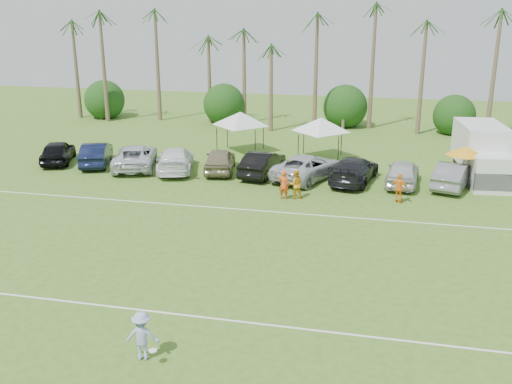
# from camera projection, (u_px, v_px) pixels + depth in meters

# --- Properties ---
(ground) EXTENTS (120.00, 120.00, 0.00)m
(ground) POSITION_uv_depth(u_px,v_px,m) (92.00, 335.00, 20.17)
(ground) COLOR #446B20
(ground) RESTS_ON ground
(field_lines) EXTENTS (80.00, 12.10, 0.01)m
(field_lines) POSITION_uv_depth(u_px,v_px,m) (172.00, 247.00, 27.61)
(field_lines) COLOR white
(field_lines) RESTS_ON ground
(palm_tree_0) EXTENTS (2.40, 2.40, 8.90)m
(palm_tree_0) POSITION_uv_depth(u_px,v_px,m) (68.00, 45.00, 57.73)
(palm_tree_0) COLOR brown
(palm_tree_0) RESTS_ON ground
(palm_tree_1) EXTENTS (2.40, 2.40, 9.90)m
(palm_tree_1) POSITION_uv_depth(u_px,v_px,m) (113.00, 37.00, 56.43)
(palm_tree_1) COLOR brown
(palm_tree_1) RESTS_ON ground
(palm_tree_2) EXTENTS (2.40, 2.40, 10.90)m
(palm_tree_2) POSITION_uv_depth(u_px,v_px,m) (160.00, 28.00, 55.13)
(palm_tree_2) COLOR brown
(palm_tree_2) RESTS_ON ground
(palm_tree_3) EXTENTS (2.40, 2.40, 11.90)m
(palm_tree_3) POSITION_uv_depth(u_px,v_px,m) (199.00, 19.00, 54.05)
(palm_tree_3) COLOR brown
(palm_tree_3) RESTS_ON ground
(palm_tree_4) EXTENTS (2.40, 2.40, 8.90)m
(palm_tree_4) POSITION_uv_depth(u_px,v_px,m) (240.00, 48.00, 54.01)
(palm_tree_4) COLOR brown
(palm_tree_4) RESTS_ON ground
(palm_tree_5) EXTENTS (2.40, 2.40, 9.90)m
(palm_tree_5) POSITION_uv_depth(u_px,v_px,m) (282.00, 39.00, 52.92)
(palm_tree_5) COLOR brown
(palm_tree_5) RESTS_ON ground
(palm_tree_6) EXTENTS (2.40, 2.40, 10.90)m
(palm_tree_6) POSITION_uv_depth(u_px,v_px,m) (325.00, 29.00, 51.83)
(palm_tree_6) COLOR brown
(palm_tree_6) RESTS_ON ground
(palm_tree_7) EXTENTS (2.40, 2.40, 11.90)m
(palm_tree_7) POSITION_uv_depth(u_px,v_px,m) (371.00, 20.00, 50.74)
(palm_tree_7) COLOR brown
(palm_tree_7) RESTS_ON ground
(palm_tree_8) EXTENTS (2.40, 2.40, 8.90)m
(palm_tree_8) POSITION_uv_depth(u_px,v_px,m) (426.00, 50.00, 50.50)
(palm_tree_8) COLOR brown
(palm_tree_8) RESTS_ON ground
(palm_tree_9) EXTENTS (2.40, 2.40, 9.90)m
(palm_tree_9) POSITION_uv_depth(u_px,v_px,m) (487.00, 41.00, 49.20)
(palm_tree_9) COLOR brown
(palm_tree_9) RESTS_ON ground
(bush_tree_0) EXTENTS (4.00, 4.00, 4.00)m
(bush_tree_0) POSITION_uv_depth(u_px,v_px,m) (105.00, 101.00, 59.78)
(bush_tree_0) COLOR brown
(bush_tree_0) RESTS_ON ground
(bush_tree_1) EXTENTS (4.00, 4.00, 4.00)m
(bush_tree_1) POSITION_uv_depth(u_px,v_px,m) (224.00, 105.00, 57.10)
(bush_tree_1) COLOR brown
(bush_tree_1) RESTS_ON ground
(bush_tree_2) EXTENTS (4.00, 4.00, 4.00)m
(bush_tree_2) POSITION_uv_depth(u_px,v_px,m) (344.00, 109.00, 54.62)
(bush_tree_2) COLOR brown
(bush_tree_2) RESTS_ON ground
(bush_tree_3) EXTENTS (4.00, 4.00, 4.00)m
(bush_tree_3) POSITION_uv_depth(u_px,v_px,m) (454.00, 113.00, 52.56)
(bush_tree_3) COLOR brown
(bush_tree_3) RESTS_ON ground
(sideline_player_a) EXTENTS (0.70, 0.50, 1.78)m
(sideline_player_a) POSITION_uv_depth(u_px,v_px,m) (284.00, 185.00, 34.35)
(sideline_player_a) COLOR #EB531A
(sideline_player_a) RESTS_ON ground
(sideline_player_b) EXTENTS (1.02, 0.90, 1.77)m
(sideline_player_b) POSITION_uv_depth(u_px,v_px,m) (296.00, 184.00, 34.45)
(sideline_player_b) COLOR orange
(sideline_player_b) RESTS_ON ground
(sideline_player_c) EXTENTS (1.14, 0.81, 1.79)m
(sideline_player_c) POSITION_uv_depth(u_px,v_px,m) (399.00, 188.00, 33.61)
(sideline_player_c) COLOR orange
(sideline_player_c) RESTS_ON ground
(box_truck) EXTENTS (3.33, 7.23, 3.61)m
(box_truck) POSITION_uv_depth(u_px,v_px,m) (483.00, 151.00, 38.04)
(box_truck) COLOR silver
(box_truck) RESTS_ON ground
(canopy_tent_left) EXTENTS (4.70, 4.70, 3.81)m
(canopy_tent_left) POSITION_uv_depth(u_px,v_px,m) (240.00, 112.00, 44.90)
(canopy_tent_left) COLOR black
(canopy_tent_left) RESTS_ON ground
(canopy_tent_right) EXTENTS (4.58, 4.58, 3.71)m
(canopy_tent_right) POSITION_uv_depth(u_px,v_px,m) (321.00, 118.00, 42.95)
(canopy_tent_right) COLOR black
(canopy_tent_right) RESTS_ON ground
(market_umbrella) EXTENTS (2.40, 2.40, 2.68)m
(market_umbrella) POSITION_uv_depth(u_px,v_px,m) (465.00, 151.00, 36.19)
(market_umbrella) COLOR black
(market_umbrella) RESTS_ON ground
(frisbee_player) EXTENTS (1.21, 0.83, 1.70)m
(frisbee_player) POSITION_uv_depth(u_px,v_px,m) (142.00, 336.00, 18.55)
(frisbee_player) COLOR #9BA9DC
(frisbee_player) RESTS_ON ground
(parked_car_0) EXTENTS (3.52, 5.31, 1.68)m
(parked_car_0) POSITION_uv_depth(u_px,v_px,m) (58.00, 152.00, 42.54)
(parked_car_0) COLOR black
(parked_car_0) RESTS_ON ground
(parked_car_1) EXTENTS (3.33, 5.40, 1.68)m
(parked_car_1) POSITION_uv_depth(u_px,v_px,m) (96.00, 154.00, 41.90)
(parked_car_1) COLOR #0F1734
(parked_car_1) RESTS_ON ground
(parked_car_2) EXTENTS (4.45, 6.59, 1.68)m
(parked_car_2) POSITION_uv_depth(u_px,v_px,m) (135.00, 156.00, 41.15)
(parked_car_2) COLOR silver
(parked_car_2) RESTS_ON ground
(parked_car_3) EXTENTS (3.83, 6.20, 1.68)m
(parked_car_3) POSITION_uv_depth(u_px,v_px,m) (175.00, 159.00, 40.35)
(parked_car_3) COLOR white
(parked_car_3) RESTS_ON ground
(parked_car_4) EXTENTS (2.84, 5.20, 1.68)m
(parked_car_4) POSITION_uv_depth(u_px,v_px,m) (220.00, 160.00, 40.15)
(parked_car_4) COLOR #877E5B
(parked_car_4) RESTS_ON ground
(parked_car_5) EXTENTS (2.51, 5.30, 1.68)m
(parked_car_5) POSITION_uv_depth(u_px,v_px,m) (263.00, 163.00, 39.27)
(parked_car_5) COLOR black
(parked_car_5) RESTS_ON ground
(parked_car_6) EXTENTS (4.89, 6.65, 1.68)m
(parked_car_6) POSITION_uv_depth(u_px,v_px,m) (307.00, 167.00, 38.41)
(parked_car_6) COLOR silver
(parked_car_6) RESTS_ON ground
(parked_car_7) EXTENTS (3.40, 6.12, 1.68)m
(parked_car_7) POSITION_uv_depth(u_px,v_px,m) (354.00, 170.00, 37.76)
(parked_car_7) COLOR black
(parked_car_7) RESTS_ON ground
(parked_car_8) EXTENTS (2.43, 5.09, 1.68)m
(parked_car_8) POSITION_uv_depth(u_px,v_px,m) (403.00, 172.00, 37.11)
(parked_car_8) COLOR silver
(parked_car_8) RESTS_ON ground
(parked_car_9) EXTENTS (3.17, 5.39, 1.68)m
(parked_car_9) POSITION_uv_depth(u_px,v_px,m) (453.00, 175.00, 36.57)
(parked_car_9) COLOR gray
(parked_car_9) RESTS_ON ground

